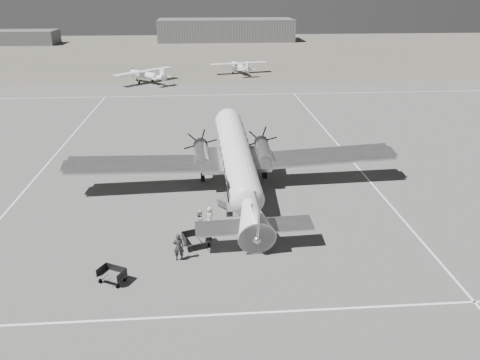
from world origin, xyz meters
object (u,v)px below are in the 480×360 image
(shed_secondary, at_px, (25,37))
(hangar_main, at_px, (226,30))
(baggage_cart_near, at_px, (197,240))
(passenger, at_px, (210,216))
(ramp_agent, at_px, (200,221))
(light_plane_left, at_px, (146,76))
(ground_crew, at_px, (179,247))
(dc3_airliner, at_px, (238,165))
(light_plane_right, at_px, (240,68))
(baggage_cart_far, at_px, (112,276))

(shed_secondary, bearing_deg, hangar_main, 4.76)
(baggage_cart_near, relative_size, passenger, 1.26)
(baggage_cart_near, xyz_separation_m, ramp_agent, (0.26, 1.85, 0.39))
(light_plane_left, distance_m, ground_crew, 59.82)
(passenger, bearing_deg, hangar_main, -23.74)
(hangar_main, distance_m, passenger, 124.23)
(hangar_main, distance_m, dc3_airliner, 118.92)
(dc3_airliner, xyz_separation_m, ground_crew, (-4.46, -9.61, -1.77))
(light_plane_left, xyz_separation_m, light_plane_right, (17.37, 8.26, -0.05))
(dc3_airliner, bearing_deg, light_plane_right, 82.39)
(light_plane_right, bearing_deg, ramp_agent, -110.76)
(dc3_airliner, xyz_separation_m, baggage_cart_far, (-8.26, -11.73, -2.26))
(hangar_main, distance_m, baggage_cart_far, 131.24)
(shed_secondary, relative_size, passenger, 12.12)
(shed_secondary, bearing_deg, baggage_cart_near, -67.00)
(hangar_main, height_order, passenger, hangar_main)
(baggage_cart_near, xyz_separation_m, baggage_cart_far, (-4.91, -3.69, -0.08))
(shed_secondary, relative_size, baggage_cart_far, 11.28)
(hangar_main, bearing_deg, light_plane_left, -104.34)
(hangar_main, bearing_deg, ground_crew, -94.18)
(passenger, bearing_deg, baggage_cart_near, 141.97)
(dc3_airliner, relative_size, passenger, 19.17)
(ground_crew, relative_size, ramp_agent, 1.03)
(shed_secondary, xyz_separation_m, ramp_agent, (51.98, -120.00, -1.09))
(hangar_main, relative_size, shed_secondary, 2.33)
(dc3_airliner, distance_m, baggage_cart_far, 14.53)
(light_plane_left, height_order, ramp_agent, light_plane_left)
(light_plane_left, xyz_separation_m, baggage_cart_far, (4.50, -61.37, -0.80))
(baggage_cart_far, distance_m, ramp_agent, 7.60)
(ramp_agent, bearing_deg, passenger, -41.48)
(hangar_main, distance_m, baggage_cart_near, 127.15)
(hangar_main, xyz_separation_m, ramp_agent, (-8.02, -125.00, -2.39))
(hangar_main, distance_m, light_plane_left, 71.43)
(light_plane_left, height_order, ground_crew, light_plane_left)
(dc3_airliner, distance_m, ramp_agent, 7.15)
(shed_secondary, height_order, light_plane_left, shed_secondary)
(shed_secondary, relative_size, light_plane_left, 1.50)
(baggage_cart_near, height_order, baggage_cart_far, baggage_cart_near)
(light_plane_left, xyz_separation_m, passenger, (10.32, -54.80, -0.51))
(light_plane_left, relative_size, light_plane_right, 1.04)
(light_plane_left, relative_size, ground_crew, 6.42)
(hangar_main, bearing_deg, light_plane_right, -90.30)
(dc3_airliner, xyz_separation_m, light_plane_left, (-12.76, 49.63, -1.46))
(baggage_cart_far, bearing_deg, light_plane_right, 107.41)
(light_plane_right, distance_m, ground_crew, 68.11)
(light_plane_left, xyz_separation_m, ramp_agent, (9.67, -55.82, -0.33))
(light_plane_right, xyz_separation_m, ramp_agent, (-7.70, -64.08, -0.29))
(light_plane_right, bearing_deg, ground_crew, -111.56)
(light_plane_left, relative_size, passenger, 8.10)
(dc3_airliner, xyz_separation_m, baggage_cart_near, (-3.35, -8.04, -2.18))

